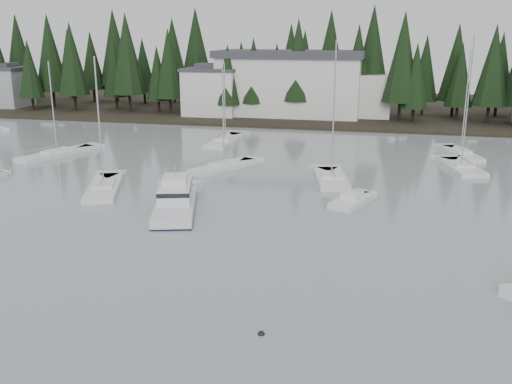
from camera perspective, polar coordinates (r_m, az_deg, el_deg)
far_shore_land at (r=114.24m, az=7.13°, el=8.37°), size 240.00×54.00×1.00m
conifer_treeline at (r=103.41m, az=6.46°, el=7.61°), size 200.00×22.00×20.00m
house_west at (r=99.77m, az=-4.43°, el=10.06°), size 9.54×7.42×8.75m
house_far_west at (r=120.87m, az=-23.77°, el=9.68°), size 8.48×7.42×8.25m
harbor_inn at (r=99.52m, az=4.59°, el=10.69°), size 29.50×11.50×10.90m
cabin_cruiser_center at (r=48.54m, az=-8.04°, el=-1.04°), size 6.00×10.77×4.42m
sailboat_2 at (r=56.16m, az=-14.95°, el=0.27°), size 5.92×9.91×12.96m
sailboat_3 at (r=62.74m, az=-3.21°, el=2.40°), size 6.27×8.80×11.56m
sailboat_5 at (r=57.99m, az=7.53°, el=1.18°), size 4.62×8.74×14.37m
sailboat_6 at (r=77.79m, az=-3.08°, el=5.02°), size 3.11×10.68×11.12m
sailboat_7 at (r=66.35m, az=19.82°, el=2.23°), size 4.80×8.75×14.73m
sailboat_9 at (r=73.57m, az=19.77°, el=3.50°), size 4.84×9.01×13.05m
sailboat_11 at (r=73.36m, az=-19.25°, el=3.50°), size 5.89×10.69×11.77m
runabout_1 at (r=50.72m, az=9.58°, el=-0.99°), size 3.94×5.91×1.42m
mooring_buoy_dark at (r=29.36m, az=0.53°, el=-14.05°), size 0.37×0.37×0.37m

